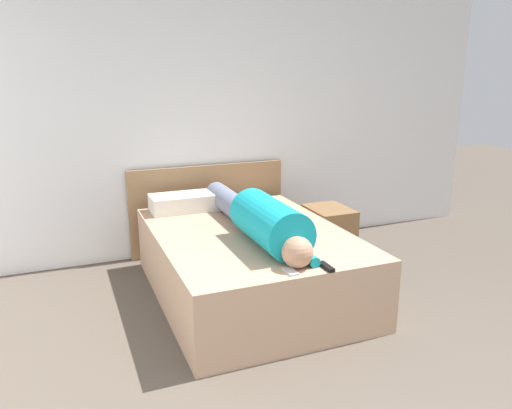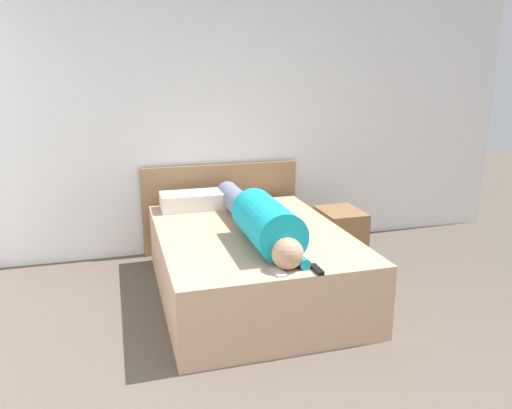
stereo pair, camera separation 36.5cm
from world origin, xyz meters
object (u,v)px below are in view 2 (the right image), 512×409
Objects in this scene: bed at (251,263)px; tv_remote at (317,269)px; nightstand at (340,235)px; person_lying at (259,219)px; pillow_near_headboard at (196,200)px; cell_phone at (279,272)px.

bed is 12.68× the size of tv_remote.
nightstand is 0.27× the size of person_lying.
nightstand is 1.25m from person_lying.
pillow_near_headboard is 1.64m from cell_phone.
cell_phone is at bearing -96.24° from person_lying.
tv_remote reaches higher than nightstand.
bed is 1.11m from nightstand.
bed is 1.06× the size of person_lying.
tv_remote is (-0.81, -1.36, 0.30)m from nightstand.
person_lying is at bearing -70.96° from pillow_near_headboard.
nightstand is at bearing 25.89° from bed.
tv_remote is at bearing -7.47° from cell_phone.
nightstand is 1.38m from pillow_near_headboard.
person_lying is 0.99m from pillow_near_headboard.
tv_remote is at bearing -78.37° from bed.
bed is 3.93× the size of nightstand.
person_lying is at bearing 83.76° from cell_phone.
person_lying reaches higher than tv_remote.
pillow_near_headboard is at bearing 109.04° from person_lying.
tv_remote is 0.24m from cell_phone.
nightstand is at bearing 51.70° from cell_phone.
nightstand is at bearing -12.45° from pillow_near_headboard.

